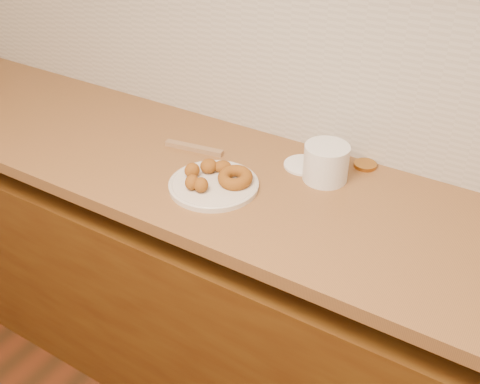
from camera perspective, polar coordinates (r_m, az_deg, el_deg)
name	(u,v)px	position (r m, az deg, el deg)	size (l,w,h in m)	color
wall_back	(433,17)	(1.58, 19.04, 16.48)	(4.00, 0.02, 2.70)	tan
base_cabinet	(346,352)	(1.85, 10.74, -15.70)	(3.60, 0.60, 0.77)	#593710
butcher_block	(169,160)	(1.77, -7.20, 3.24)	(2.30, 0.62, 0.04)	brown
backsplash	(421,74)	(1.61, 17.94, 11.34)	(3.60, 0.02, 0.60)	#BCB7AA
donut_plate	(214,185)	(1.59, -2.69, 0.71)	(0.26, 0.26, 0.01)	beige
ring_donut	(235,177)	(1.58, -0.52, 1.50)	(0.10, 0.10, 0.03)	#8F4D11
fried_dough_chunks	(203,173)	(1.59, -3.75, 1.91)	(0.12, 0.18, 0.04)	#8F4D11
plastic_tub	(326,163)	(1.62, 8.73, 2.96)	(0.13, 0.13, 0.11)	white
tub_lid	(304,165)	(1.70, 6.48, 2.74)	(0.12, 0.12, 0.01)	white
brass_jar_lid	(365,165)	(1.73, 12.61, 2.70)	(0.07, 0.07, 0.01)	#A86F2B
wooden_utensil	(194,148)	(1.78, -4.70, 4.47)	(0.20, 0.02, 0.02)	#926E4A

